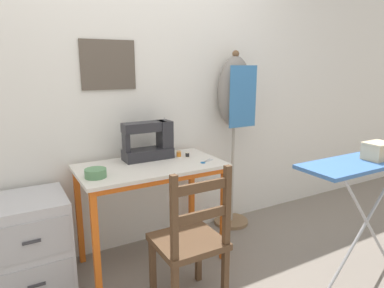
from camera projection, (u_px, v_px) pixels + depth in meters
ground_plane at (169, 279)px, 2.40m from camera, size 14.00×14.00×0.00m
wall_back at (131, 90)px, 2.65m from camera, size 10.00×0.07×2.55m
sewing_table at (152, 178)px, 2.48m from camera, size 1.04×0.57×0.77m
sewing_machine at (150, 142)px, 2.59m from camera, size 0.39×0.16×0.31m
fabric_bowl at (96, 173)px, 2.18m from camera, size 0.14×0.14×0.06m
scissors at (205, 162)px, 2.53m from camera, size 0.13×0.08×0.01m
thread_spool_near_machine at (179, 154)px, 2.67m from camera, size 0.04×0.04×0.04m
thread_spool_mid_table at (187, 155)px, 2.67m from camera, size 0.04×0.04×0.04m
wooden_chair at (190, 242)px, 2.06m from camera, size 0.40×0.38×0.92m
filing_cabinet at (30, 246)px, 2.22m from camera, size 0.48×0.48×0.65m
dress_form at (235, 102)px, 3.00m from camera, size 0.32×0.32×1.59m
ironing_board at (374, 166)px, 2.24m from camera, size 1.16×0.31×0.88m
storage_box at (378, 151)px, 2.19m from camera, size 0.18×0.13×0.11m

